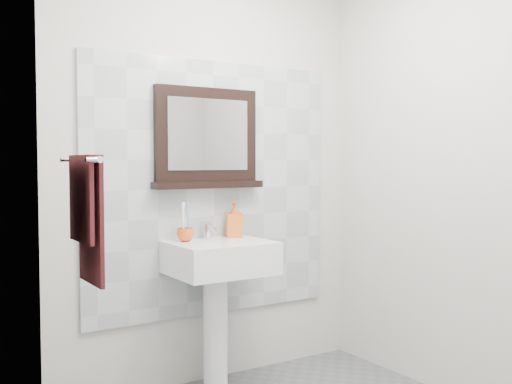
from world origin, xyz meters
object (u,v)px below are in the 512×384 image
Objects in this scene: toothbrush_cup at (185,235)px; hand_towel at (87,209)px; soap_dispenser at (234,219)px; framed_mirror at (207,140)px; pedestal_sink at (219,274)px.

toothbrush_cup is 0.89m from hand_towel.
hand_towel is (-1.04, -0.53, 0.14)m from soap_dispenser.
toothbrush_cup is 0.34m from soap_dispenser.
framed_mirror reaches higher than soap_dispenser.
pedestal_sink is 9.98× the size of toothbrush_cup.
soap_dispenser is at bearing 36.43° from pedestal_sink.
hand_towel is (-0.86, -0.40, 0.43)m from pedestal_sink.
pedestal_sink reaches higher than toothbrush_cup.
soap_dispenser is 1.17m from hand_towel.
toothbrush_cup is at bearing 35.61° from hand_towel.
pedestal_sink is 1.39× the size of framed_mirror.
soap_dispenser reaches higher than pedestal_sink.
pedestal_sink is 0.29m from toothbrush_cup.
soap_dispenser is at bearing 4.82° from toothbrush_cup.
hand_towel is at bearing -132.04° from soap_dispenser.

